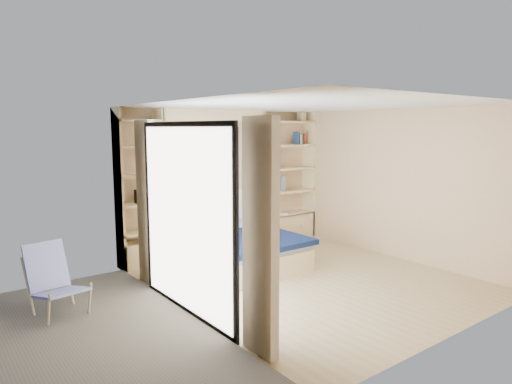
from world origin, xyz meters
TOP-DOWN VIEW (x-y plane):
  - ground at (0.00, 0.00)m, footprint 4.50×4.50m
  - room_shell at (-0.39, 1.52)m, footprint 4.50×4.50m
  - bed at (-0.45, 1.22)m, footprint 1.69×2.07m
  - photo_gallery at (-0.45, 2.22)m, footprint 1.48×0.02m
  - reading_lamps at (-0.30, 2.00)m, footprint 1.92×0.12m
  - shelf_decor at (1.10, 2.07)m, footprint 3.58×0.23m
  - deck at (-3.60, 0.00)m, footprint 3.20×4.00m
  - deck_chair at (-3.23, 0.96)m, footprint 0.62×0.90m

SIDE VIEW (x-z plane):
  - ground at x=0.00m, z-range 0.00..0.00m
  - deck at x=-3.60m, z-range -0.03..0.03m
  - bed at x=-0.45m, z-range -0.26..0.81m
  - deck_chair at x=-3.23m, z-range -0.02..0.82m
  - room_shell at x=-0.39m, z-range -1.17..3.33m
  - reading_lamps at x=-0.30m, z-range 1.03..1.17m
  - photo_gallery at x=-0.45m, z-range 1.19..2.01m
  - shelf_decor at x=1.10m, z-range 0.68..2.71m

